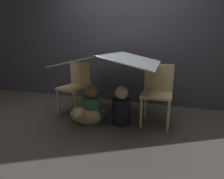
{
  "coord_description": "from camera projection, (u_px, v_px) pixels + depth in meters",
  "views": [
    {
      "loc": [
        0.8,
        -2.35,
        1.15
      ],
      "look_at": [
        0.0,
        0.13,
        0.48
      ],
      "focal_mm": 28.0,
      "sensor_mm": 36.0,
      "label": 1
    }
  ],
  "objects": [
    {
      "name": "sheet_canopy",
      "position": [
        112.0,
        59.0,
        2.58
      ],
      "size": [
        1.35,
        1.29,
        0.16
      ],
      "color": "silver"
    },
    {
      "name": "ground_plane",
      "position": [
        109.0,
        122.0,
        2.69
      ],
      "size": [
        8.8,
        8.8,
        0.0
      ],
      "primitive_type": "plane",
      "color": "#47423D"
    },
    {
      "name": "floor_cushion",
      "position": [
        90.0,
        114.0,
        2.85
      ],
      "size": [
        0.45,
        0.36,
        0.1
      ],
      "color": "#7FB27F",
      "rests_on": "ground_plane"
    },
    {
      "name": "person_front",
      "position": [
        92.0,
        107.0,
        2.62
      ],
      "size": [
        0.3,
        0.3,
        0.59
      ],
      "color": "#38664C",
      "rests_on": "ground_plane"
    },
    {
      "name": "dog",
      "position": [
        84.0,
        115.0,
        2.56
      ],
      "size": [
        0.49,
        0.39,
        0.34
      ],
      "color": "tan",
      "rests_on": "ground_plane"
    },
    {
      "name": "chair_right",
      "position": [
        157.0,
        91.0,
        2.56
      ],
      "size": [
        0.43,
        0.43,
        0.88
      ],
      "rotation": [
        0.0,
        0.0,
        -0.03
      ],
      "color": "#D1B27F",
      "rests_on": "ground_plane"
    },
    {
      "name": "chair_left",
      "position": [
        76.0,
        85.0,
        2.95
      ],
      "size": [
        0.5,
        0.5,
        0.88
      ],
      "rotation": [
        0.0,
        0.0,
        -0.2
      ],
      "color": "#D1B27F",
      "rests_on": "ground_plane"
    },
    {
      "name": "wall_back",
      "position": [
        127.0,
        39.0,
        3.37
      ],
      "size": [
        7.0,
        0.05,
        2.5
      ],
      "color": "#3D3D47",
      "rests_on": "ground_plane"
    },
    {
      "name": "person_second",
      "position": [
        121.0,
        108.0,
        2.58
      ],
      "size": [
        0.27,
        0.27,
        0.57
      ],
      "color": "black",
      "rests_on": "ground_plane"
    }
  ]
}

